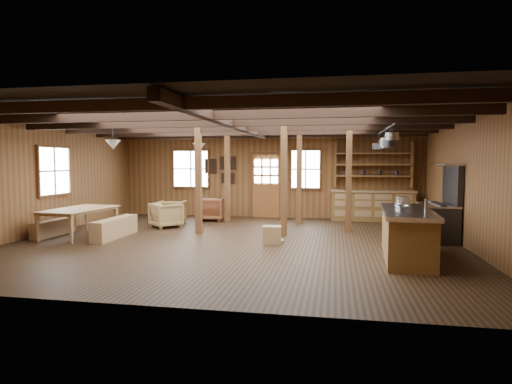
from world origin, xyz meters
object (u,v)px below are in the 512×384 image
at_px(kitchen_island, 407,234).
at_px(commercial_range, 439,215).
at_px(armchair_a, 172,212).
at_px(armchair_b, 211,209).
at_px(armchair_c, 166,215).
at_px(dining_table, 81,222).

xyz_separation_m(kitchen_island, commercial_range, (1.06, 2.14, 0.12)).
xyz_separation_m(armchair_a, armchair_b, (0.93, 0.95, 0.01)).
height_order(commercial_range, armchair_c, commercial_range).
bearing_deg(armchair_b, dining_table, 48.39).
height_order(kitchen_island, armchair_c, kitchen_island).
height_order(armchair_a, armchair_c, armchair_a).
relative_size(armchair_b, armchair_c, 1.04).
distance_m(commercial_range, dining_table, 8.62).
height_order(commercial_range, armchair_b, commercial_range).
relative_size(kitchen_island, dining_table, 1.29).
bearing_deg(armchair_a, armchair_c, 91.70).
bearing_deg(armchair_a, armchair_b, -141.35).
distance_m(armchair_a, armchair_c, 0.64).
relative_size(commercial_range, armchair_c, 2.35).
bearing_deg(armchair_b, armchair_a, 38.80).
relative_size(armchair_a, armchair_b, 0.97).
xyz_separation_m(dining_table, armchair_b, (2.33, 3.37, 0.02)).
xyz_separation_m(commercial_range, armchair_c, (-7.05, 0.72, -0.25)).
bearing_deg(armchair_a, dining_table, 52.78).
bearing_deg(armchair_b, commercial_range, 152.67).
relative_size(kitchen_island, armchair_a, 3.31).
height_order(commercial_range, dining_table, commercial_range).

